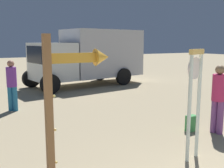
% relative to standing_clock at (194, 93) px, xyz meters
% --- Properties ---
extents(standing_clock, '(0.43, 0.19, 2.18)m').
position_rel_standing_clock_xyz_m(standing_clock, '(0.00, 0.00, 0.00)').
color(standing_clock, silver).
rests_on(standing_clock, ground_plane).
extents(arrow_sign, '(0.98, 0.26, 2.42)m').
position_rel_standing_clock_xyz_m(arrow_sign, '(-2.56, -0.05, 0.26)').
color(arrow_sign, '#9F6C42').
rests_on(arrow_sign, ground_plane).
extents(person_near_clock, '(0.33, 0.33, 1.75)m').
position_rel_standing_clock_xyz_m(person_near_clock, '(1.69, 0.75, -0.36)').
color(person_near_clock, '#7D4587').
rests_on(person_near_clock, ground_plane).
extents(backpack, '(0.28, 0.20, 0.42)m').
position_rel_standing_clock_xyz_m(backpack, '(1.24, 1.19, -1.14)').
color(backpack, '#419E4F').
rests_on(backpack, ground_plane).
extents(person_distant, '(0.33, 0.33, 1.72)m').
position_rel_standing_clock_xyz_m(person_distant, '(-2.40, 5.69, -0.38)').
color(person_distant, teal).
rests_on(person_distant, ground_plane).
extents(box_truck_near, '(6.47, 3.18, 2.96)m').
position_rel_standing_clock_xyz_m(box_truck_near, '(2.36, 9.42, 0.25)').
color(box_truck_near, '#BBBCC3').
rests_on(box_truck_near, ground_plane).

